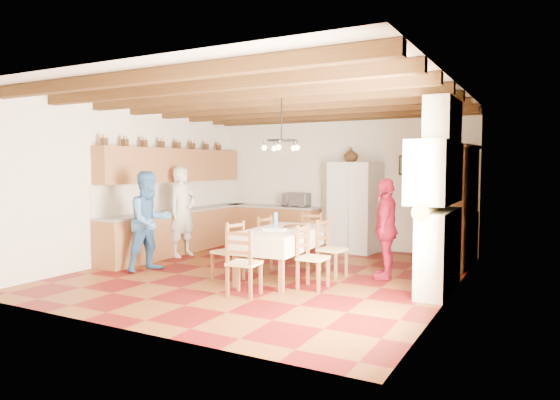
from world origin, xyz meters
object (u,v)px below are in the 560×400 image
at_px(hutch, 458,206).
at_px(microwave, 297,200).
at_px(chair_left_near, 228,250).
at_px(chair_end_far, 309,239).
at_px(chair_end_near, 244,262).
at_px(dining_table, 281,234).
at_px(person_woman_red, 386,228).
at_px(refrigerator, 355,207).
at_px(chair_left_far, 257,242).
at_px(person_woman_blue, 150,221).
at_px(chair_right_far, 332,248).
at_px(person_man, 183,212).
at_px(chair_right_near, 313,257).

distance_m(hutch, microwave, 3.73).
relative_size(chair_left_near, microwave, 1.68).
relative_size(chair_left_near, chair_end_far, 1.00).
bearing_deg(chair_end_far, chair_end_near, -97.36).
relative_size(chair_end_near, microwave, 1.68).
height_order(hutch, chair_left_near, hutch).
height_order(dining_table, person_woman_red, person_woman_red).
bearing_deg(dining_table, refrigerator, 86.70).
distance_m(chair_left_far, person_woman_red, 2.27).
distance_m(chair_left_near, microwave, 3.71).
xyz_separation_m(refrigerator, hutch, (2.20, -0.67, 0.15)).
relative_size(hutch, dining_table, 1.16).
height_order(dining_table, person_woman_blue, person_woman_blue).
xyz_separation_m(chair_left_far, chair_right_far, (1.41, 0.05, 0.00)).
xyz_separation_m(person_woman_red, microwave, (-2.77, 2.30, 0.24)).
distance_m(dining_table, chair_left_near, 0.91).
height_order(chair_left_far, person_woman_red, person_woman_red).
height_order(person_man, person_woman_red, person_man).
height_order(chair_left_far, microwave, microwave).
bearing_deg(chair_right_near, microwave, 29.67).
bearing_deg(chair_end_far, person_man, 179.14).
relative_size(dining_table, chair_right_near, 1.99).
distance_m(dining_table, person_woman_blue, 2.38).
height_order(dining_table, chair_end_near, chair_end_near).
relative_size(person_woman_red, microwave, 2.88).
xyz_separation_m(refrigerator, dining_table, (-0.17, -3.03, -0.23)).
distance_m(chair_end_near, person_man, 3.43).
xyz_separation_m(chair_end_far, person_woman_blue, (-2.24, -1.80, 0.39)).
bearing_deg(chair_end_near, microwave, -79.25).
bearing_deg(microwave, chair_left_near, -85.39).
relative_size(hutch, chair_left_near, 2.31).
xyz_separation_m(hutch, person_man, (-5.08, -1.54, -0.20)).
relative_size(dining_table, chair_right_far, 1.99).
bearing_deg(refrigerator, hutch, -10.07).
distance_m(chair_right_near, microwave, 4.05).
height_order(chair_end_near, person_woman_red, person_woman_red).
distance_m(chair_left_near, chair_end_near, 1.00).
xyz_separation_m(chair_left_far, person_man, (-1.99, 0.39, 0.43)).
bearing_deg(person_man, chair_right_far, -88.53).
distance_m(dining_table, person_man, 2.84).
xyz_separation_m(hutch, chair_left_near, (-3.08, -2.87, -0.63)).
bearing_deg(chair_end_far, person_woman_blue, -151.10).
distance_m(chair_right_far, person_woman_blue, 3.20).
bearing_deg(dining_table, person_woman_blue, -166.28).
relative_size(chair_left_far, person_man, 0.53).
height_order(hutch, chair_right_near, hutch).
bearing_deg(person_woman_blue, chair_right_near, -71.69).
distance_m(chair_left_near, chair_end_far, 1.86).
xyz_separation_m(person_man, person_woman_red, (4.21, 0.00, -0.09)).
distance_m(hutch, chair_end_far, 2.76).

